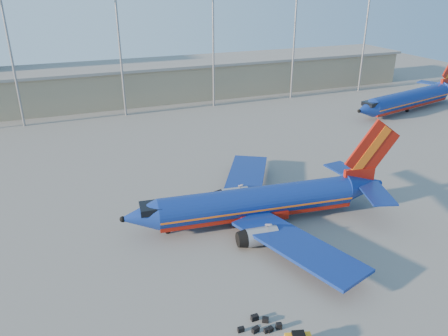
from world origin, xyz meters
The scene contains 6 objects.
ground centered at (0.00, 0.00, 0.00)m, with size 220.00×220.00×0.00m, color slate.
terminal_building centered at (10.00, 58.00, 4.32)m, with size 122.00×16.00×8.50m.
light_mast_row centered at (5.00, 46.00, 17.55)m, with size 101.60×1.60×28.65m.
aircraft_main centered at (2.62, -4.31, 2.46)m, with size 34.02×32.58×11.53m.
aircraft_second centered at (53.69, 26.42, 2.79)m, with size 35.44×16.05×12.18m.
luggage_pile centered at (-5.26, -20.21, 0.23)m, with size 3.64×2.09×0.54m.
Camera 1 is at (-18.50, -45.24, 26.86)m, focal length 35.00 mm.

